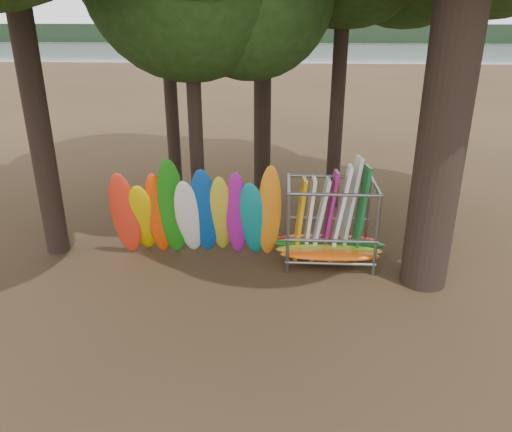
{
  "coord_description": "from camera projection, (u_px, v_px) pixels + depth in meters",
  "views": [
    {
      "loc": [
        0.97,
        -10.59,
        6.34
      ],
      "look_at": [
        0.27,
        1.5,
        1.4
      ],
      "focal_mm": 35.0,
      "sensor_mm": 36.0,
      "label": 1
    }
  ],
  "objects": [
    {
      "name": "ground",
      "position": [
        242.0,
        292.0,
        12.24
      ],
      "size": [
        120.0,
        120.0,
        0.0
      ],
      "primitive_type": "plane",
      "color": "#47331E",
      "rests_on": "ground"
    },
    {
      "name": "kayak_row",
      "position": [
        198.0,
        215.0,
        13.34
      ],
      "size": [
        4.67,
        1.75,
        3.12
      ],
      "color": "red",
      "rests_on": "ground"
    },
    {
      "name": "storage_rack",
      "position": [
        330.0,
        226.0,
        13.39
      ],
      "size": [
        3.15,
        1.53,
        2.88
      ],
      "color": "slate",
      "rests_on": "ground"
    },
    {
      "name": "lake",
      "position": [
        279.0,
        63.0,
        67.7
      ],
      "size": [
        160.0,
        160.0,
        0.0
      ],
      "primitive_type": "plane",
      "color": "gray",
      "rests_on": "ground"
    },
    {
      "name": "far_shore",
      "position": [
        282.0,
        33.0,
        113.16
      ],
      "size": [
        160.0,
        4.0,
        4.0
      ],
      "primitive_type": "cube",
      "color": "black",
      "rests_on": "ground"
    }
  ]
}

